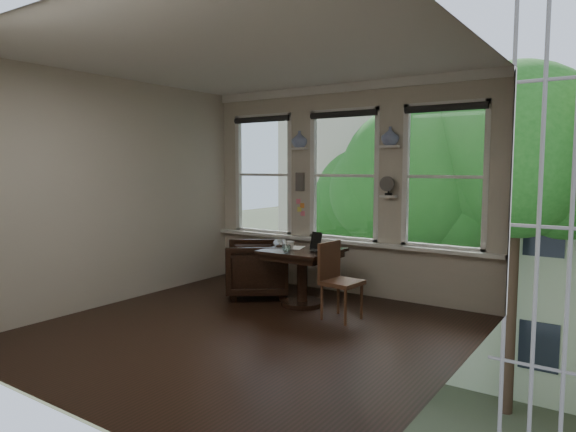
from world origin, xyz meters
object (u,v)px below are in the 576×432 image
Objects in this scene: armchair_left at (257,269)px; laptop at (321,252)px; mug at (290,245)px; table at (302,277)px; side_chair_right at (342,282)px.

armchair_left is 1.22m from laptop.
table is at bearing 22.19° from mug.
table is at bearing 155.87° from laptop.
laptop is 0.51m from mug.
table is 0.79m from side_chair_right.
laptop is at bearing 76.83° from side_chair_right.
mug reaches higher than armchair_left.
side_chair_right is 0.50m from laptop.
table is 0.80m from armchair_left.
laptop is at bearing -7.91° from mug.
mug is at bearing 83.41° from side_chair_right.
side_chair_right is at bearing -13.11° from mug.
laptop reaches higher than table.
armchair_left is 0.94× the size of side_chair_right.
side_chair_right reaches higher than table.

